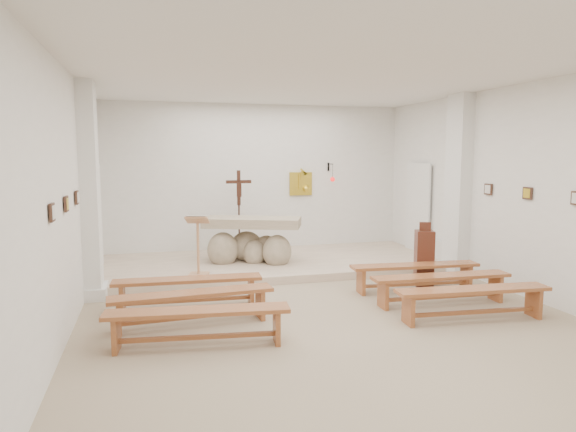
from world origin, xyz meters
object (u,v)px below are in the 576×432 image
object	(u,v)px
crucifix_stand	(239,206)
bench_right_third	(473,296)
bench_left_front	(188,286)
bench_left_second	(192,300)
bench_right_second	(441,282)
altar	(251,243)
bench_right_front	(415,271)
lectern	(198,246)
bench_left_third	(198,319)
donation_pedestal	(424,258)

from	to	relation	value
crucifix_stand	bench_right_third	world-z (taller)	crucifix_stand
bench_left_front	bench_left_second	xyz separation A→B (m)	(0.00, -0.82, 0.00)
bench_left_front	bench_right_second	world-z (taller)	same
altar	bench_right_front	bearing A→B (deg)	-23.99
altar	crucifix_stand	size ratio (longest dim) A/B	1.13
bench_right_third	bench_right_front	bearing A→B (deg)	94.70
lectern	bench_left_second	xyz separation A→B (m)	(-0.29, -2.29, -0.35)
bench_left_third	bench_right_third	xyz separation A→B (m)	(3.84, 0.00, 0.00)
bench_left_third	lectern	bearing A→B (deg)	91.19
altar	bench_right_front	distance (m)	3.41
crucifix_stand	donation_pedestal	xyz separation A→B (m)	(2.83, -3.01, -0.71)
lectern	donation_pedestal	bearing A→B (deg)	-0.68
bench_left_third	bench_right_third	world-z (taller)	same
bench_right_third	bench_right_second	bearing A→B (deg)	94.70
altar	donation_pedestal	world-z (taller)	donation_pedestal
bench_left_second	bench_right_second	world-z (taller)	same
donation_pedestal	bench_right_second	xyz separation A→B (m)	(-0.35, -1.13, -0.15)
donation_pedestal	bench_right_second	size ratio (longest dim) A/B	0.51
lectern	donation_pedestal	distance (m)	4.08
donation_pedestal	bench_left_front	size ratio (longest dim) A/B	0.51
donation_pedestal	bench_left_front	bearing A→B (deg)	-158.06
lectern	bench_right_third	distance (m)	4.74
donation_pedestal	bench_right_third	size ratio (longest dim) A/B	0.51
bench_right_front	bench_right_second	size ratio (longest dim) A/B	1.00
bench_left_third	bench_left_front	bearing A→B (deg)	96.52
bench_left_second	bench_right_third	bearing A→B (deg)	-16.06
bench_right_front	donation_pedestal	bearing A→B (deg)	46.02
bench_left_third	altar	bearing A→B (deg)	76.85
altar	donation_pedestal	distance (m)	3.46
altar	bench_right_third	distance (m)	4.72
bench_right_front	bench_right_third	distance (m)	1.65
crucifix_stand	bench_left_second	size ratio (longest dim) A/B	0.82
altar	bench_left_front	xyz separation A→B (m)	(-1.45, -2.42, -0.18)
lectern	bench_right_third	size ratio (longest dim) A/B	0.50
altar	donation_pedestal	bearing A→B (deg)	-16.33
bench_right_front	altar	bearing A→B (deg)	139.29
bench_right_third	lectern	bearing A→B (deg)	143.47
crucifix_stand	bench_left_second	world-z (taller)	crucifix_stand
crucifix_stand	altar	bearing A→B (deg)	-87.50
bench_left_front	crucifix_stand	bearing A→B (deg)	71.01
bench_right_front	lectern	bearing A→B (deg)	162.27
crucifix_stand	lectern	bearing A→B (deg)	-123.71
bench_right_front	bench_right_second	xyz separation A→B (m)	(-0.00, -0.82, 0.00)
crucifix_stand	bench_right_front	size ratio (longest dim) A/B	0.82
lectern	donation_pedestal	world-z (taller)	lectern
bench_right_front	bench_left_second	distance (m)	3.93
lectern	bench_right_second	distance (m)	4.24
bench_right_second	bench_right_third	bearing A→B (deg)	-87.18
donation_pedestal	bench_right_second	distance (m)	1.19
lectern	bench_left_front	size ratio (longest dim) A/B	0.50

